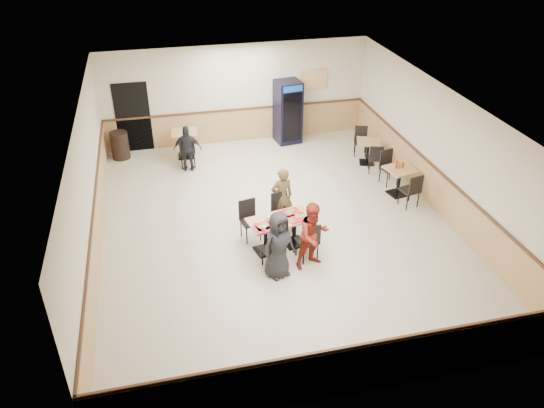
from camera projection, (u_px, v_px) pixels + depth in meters
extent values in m
plane|color=beige|center=(276.00, 225.00, 12.51)|extent=(10.00, 10.00, 0.00)
plane|color=silver|center=(276.00, 104.00, 10.96)|extent=(10.00, 10.00, 0.00)
plane|color=beige|center=(237.00, 94.00, 15.90)|extent=(8.00, 0.00, 8.00)
plane|color=beige|center=(359.00, 324.00, 7.57)|extent=(8.00, 0.00, 8.00)
plane|color=beige|center=(88.00, 189.00, 10.95)|extent=(0.00, 10.00, 10.00)
plane|color=beige|center=(440.00, 151.00, 12.53)|extent=(0.00, 10.00, 10.00)
cube|color=tan|center=(238.00, 126.00, 16.41)|extent=(7.98, 0.03, 1.00)
cube|color=tan|center=(433.00, 188.00, 13.04)|extent=(0.03, 9.98, 1.00)
cube|color=#472B19|center=(237.00, 109.00, 16.12)|extent=(7.98, 0.04, 0.06)
cube|color=black|center=(133.00, 118.00, 15.51)|extent=(1.00, 0.02, 2.10)
cube|color=orange|center=(314.00, 79.00, 16.19)|extent=(0.85, 0.02, 0.60)
cube|color=black|center=(266.00, 250.00, 11.61)|extent=(0.53, 0.53, 0.04)
cylinder|color=black|center=(266.00, 237.00, 11.43)|extent=(0.09, 0.09, 0.67)
cube|color=tan|center=(266.00, 223.00, 11.25)|extent=(0.82, 0.82, 0.04)
cube|color=black|center=(294.00, 243.00, 11.86)|extent=(0.53, 0.53, 0.04)
cylinder|color=black|center=(294.00, 229.00, 11.68)|extent=(0.09, 0.09, 0.67)
cube|color=tan|center=(295.00, 216.00, 11.50)|extent=(0.82, 0.82, 0.04)
imported|color=black|center=(278.00, 245.00, 10.55)|extent=(0.84, 0.71, 1.47)
imported|color=maroon|center=(313.00, 235.00, 10.83)|extent=(0.85, 0.74, 1.48)
imported|color=brown|center=(282.00, 197.00, 12.18)|extent=(0.57, 0.41, 1.46)
imported|color=black|center=(188.00, 149.00, 14.59)|extent=(0.82, 0.45, 1.32)
cube|color=red|center=(266.00, 226.00, 11.12)|extent=(0.50, 0.41, 0.02)
cube|color=red|center=(298.00, 218.00, 11.37)|extent=(0.50, 0.41, 0.02)
cube|color=red|center=(290.00, 213.00, 11.56)|extent=(0.50, 0.41, 0.02)
cube|color=red|center=(265.00, 228.00, 11.03)|extent=(0.50, 0.41, 0.02)
cylinder|color=white|center=(289.00, 222.00, 11.24)|extent=(0.23, 0.23, 0.01)
cube|color=#AD8743|center=(289.00, 222.00, 11.23)|extent=(0.30, 0.24, 0.02)
cylinder|color=white|center=(280.00, 224.00, 11.18)|extent=(0.23, 0.23, 0.01)
cube|color=#AD8743|center=(280.00, 223.00, 11.18)|extent=(0.27, 0.18, 0.02)
cylinder|color=white|center=(290.00, 212.00, 11.58)|extent=(0.23, 0.23, 0.01)
cube|color=#AD8743|center=(290.00, 212.00, 11.58)|extent=(0.30, 0.30, 0.02)
cylinder|color=white|center=(301.00, 216.00, 11.44)|extent=(0.23, 0.23, 0.01)
cube|color=#AD8743|center=(301.00, 216.00, 11.44)|extent=(0.29, 0.22, 0.02)
cylinder|color=white|center=(264.00, 226.00, 11.11)|extent=(0.23, 0.23, 0.01)
cube|color=#AD8743|center=(264.00, 226.00, 11.10)|extent=(0.31, 0.28, 0.02)
cylinder|color=white|center=(273.00, 227.00, 11.01)|extent=(0.08, 0.08, 0.10)
cylinder|color=white|center=(269.00, 218.00, 11.29)|extent=(0.08, 0.08, 0.10)
cylinder|color=white|center=(264.00, 228.00, 10.96)|extent=(0.08, 0.08, 0.10)
cylinder|color=#A1A5B3|center=(285.00, 215.00, 11.37)|extent=(0.07, 0.07, 0.12)
cylinder|color=#A1A5B3|center=(281.00, 215.00, 11.39)|extent=(0.07, 0.07, 0.12)
ellipsoid|color=silver|center=(282.00, 217.00, 11.33)|extent=(0.15, 0.15, 0.10)
cube|color=black|center=(397.00, 193.00, 13.76)|extent=(0.53, 0.53, 0.04)
cylinder|color=black|center=(399.00, 181.00, 13.57)|extent=(0.09, 0.09, 0.67)
cube|color=tan|center=(401.00, 169.00, 13.39)|extent=(0.82, 0.82, 0.04)
cube|color=black|center=(367.00, 162.00, 15.30)|extent=(0.53, 0.53, 0.04)
cylinder|color=black|center=(368.00, 152.00, 15.13)|extent=(0.08, 0.08, 0.62)
cube|color=tan|center=(369.00, 142.00, 14.96)|extent=(0.82, 0.82, 0.04)
cylinder|color=#A22A0B|center=(397.00, 165.00, 13.35)|extent=(0.06, 0.06, 0.20)
cylinder|color=#AC7516|center=(400.00, 165.00, 13.38)|extent=(0.06, 0.06, 0.17)
cylinder|color=#A22A0B|center=(403.00, 165.00, 13.41)|extent=(0.05, 0.05, 0.14)
cube|color=black|center=(187.00, 156.00, 15.66)|extent=(0.50, 0.50, 0.04)
cylinder|color=black|center=(185.00, 144.00, 15.47)|extent=(0.09, 0.09, 0.72)
cube|color=tan|center=(184.00, 132.00, 15.28)|extent=(0.78, 0.78, 0.04)
cube|color=black|center=(288.00, 112.00, 16.14)|extent=(0.82, 0.80, 1.92)
cube|color=black|center=(292.00, 118.00, 15.88)|extent=(0.58, 0.10, 1.52)
cube|color=#0E439A|center=(293.00, 89.00, 15.41)|extent=(0.60, 0.10, 0.18)
cylinder|color=black|center=(120.00, 145.00, 15.39)|extent=(0.51, 0.51, 0.81)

